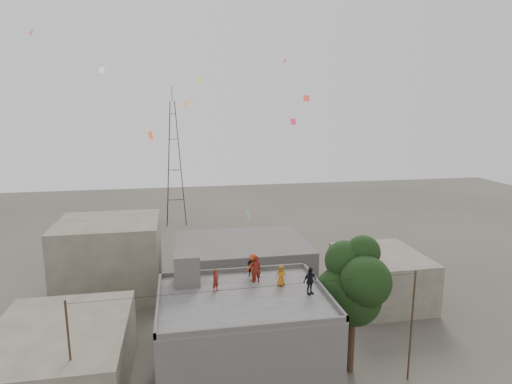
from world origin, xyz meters
TOP-DOWN VIEW (x-y plane):
  - main_building at (0.00, 0.00)m, footprint 10.00×8.00m
  - parapet at (0.00, 0.00)m, footprint 10.00×8.00m
  - stair_head_box at (-3.20, 2.60)m, footprint 1.60×1.80m
  - neighbor_west at (-11.00, 2.00)m, footprint 8.00×10.00m
  - neighbor_north at (2.00, 14.00)m, footprint 12.00×9.00m
  - neighbor_northwest at (-10.00, 16.00)m, footprint 9.00×8.00m
  - neighbor_east at (14.00, 10.00)m, footprint 7.00×8.00m
  - tree at (7.37, 0.60)m, footprint 4.90×4.60m
  - utility_line at (0.50, -1.25)m, footprint 20.12×0.62m
  - transmission_tower at (-4.00, 40.00)m, footprint 2.97×2.97m
  - person_red_adult at (1.14, 1.99)m, footprint 0.67×0.45m
  - person_orange_child at (2.59, 1.14)m, footprint 0.74×0.57m
  - person_dark_child at (1.04, 3.13)m, footprint 0.83×0.87m
  - person_dark_adult at (4.00, -0.33)m, footprint 1.06×0.78m
  - person_orange_adult at (1.03, 2.28)m, footprint 1.32×1.00m
  - person_red_child at (-1.52, 1.08)m, footprint 0.60×0.60m
  - kites at (0.07, 7.02)m, footprint 18.77×13.38m

SIDE VIEW (x-z plane):
  - neighbor_west at x=-11.00m, z-range 0.00..4.00m
  - neighbor_east at x=14.00m, z-range 0.00..4.40m
  - neighbor_north at x=2.00m, z-range 0.00..5.00m
  - main_building at x=0.00m, z-range 0.00..6.10m
  - neighbor_northwest at x=-10.00m, z-range 0.00..7.00m
  - utility_line at x=0.50m, z-range 0.13..7.53m
  - tree at x=7.37m, z-range 1.55..10.65m
  - parapet at x=0.00m, z-range 6.10..6.40m
  - person_orange_child at x=2.59m, z-range 6.10..7.44m
  - person_dark_child at x=1.04m, z-range 6.10..7.51m
  - person_red_child at x=-1.52m, z-range 6.10..7.51m
  - person_dark_adult at x=4.00m, z-range 6.10..7.78m
  - person_red_adult at x=1.14m, z-range 6.10..7.89m
  - person_orange_adult at x=1.03m, z-range 6.10..7.91m
  - stair_head_box at x=-3.20m, z-range 6.10..8.10m
  - transmission_tower at x=-4.00m, z-range -0.93..19.07m
  - kites at x=0.07m, z-range 11.29..22.64m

